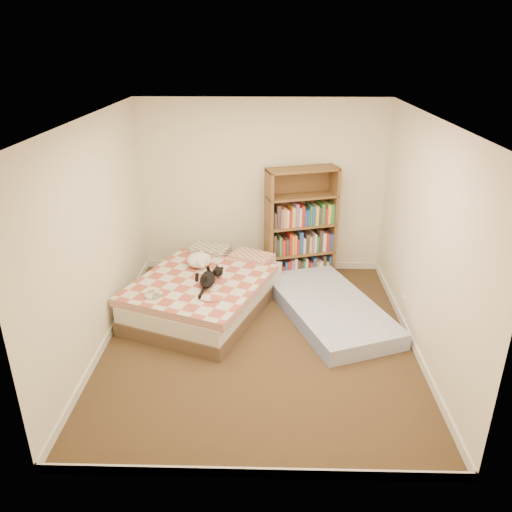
{
  "coord_description": "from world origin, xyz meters",
  "views": [
    {
      "loc": [
        0.09,
        -4.92,
        3.2
      ],
      "look_at": [
        -0.04,
        0.3,
        0.93
      ],
      "focal_mm": 35.0,
      "sensor_mm": 36.0,
      "label": 1
    }
  ],
  "objects_px": {
    "floor_mattress": "(325,304)",
    "black_cat": "(208,278)",
    "bed": "(206,291)",
    "white_dog": "(200,260)",
    "bookshelf": "(300,240)"
  },
  "relations": [
    {
      "from": "floor_mattress",
      "to": "black_cat",
      "type": "height_order",
      "value": "black_cat"
    },
    {
      "from": "black_cat",
      "to": "white_dog",
      "type": "xyz_separation_m",
      "value": [
        -0.16,
        0.49,
        0.02
      ]
    },
    {
      "from": "floor_mattress",
      "to": "white_dog",
      "type": "height_order",
      "value": "white_dog"
    },
    {
      "from": "bookshelf",
      "to": "white_dog",
      "type": "distance_m",
      "value": 1.52
    },
    {
      "from": "bed",
      "to": "floor_mattress",
      "type": "bearing_deg",
      "value": 19.74
    },
    {
      "from": "bed",
      "to": "black_cat",
      "type": "distance_m",
      "value": 0.39
    },
    {
      "from": "bed",
      "to": "white_dog",
      "type": "distance_m",
      "value": 0.42
    },
    {
      "from": "bed",
      "to": "floor_mattress",
      "type": "relative_size",
      "value": 1.05
    },
    {
      "from": "bed",
      "to": "bookshelf",
      "type": "height_order",
      "value": "bookshelf"
    },
    {
      "from": "floor_mattress",
      "to": "bed",
      "type": "bearing_deg",
      "value": 157.76
    },
    {
      "from": "bookshelf",
      "to": "bed",
      "type": "bearing_deg",
      "value": -159.07
    },
    {
      "from": "bed",
      "to": "white_dog",
      "type": "xyz_separation_m",
      "value": [
        -0.1,
        0.25,
        0.32
      ]
    },
    {
      "from": "bed",
      "to": "black_cat",
      "type": "bearing_deg",
      "value": -52.77
    },
    {
      "from": "bed",
      "to": "floor_mattress",
      "type": "xyz_separation_m",
      "value": [
        1.52,
        -0.04,
        -0.14
      ]
    },
    {
      "from": "floor_mattress",
      "to": "white_dog",
      "type": "distance_m",
      "value": 1.71
    }
  ]
}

